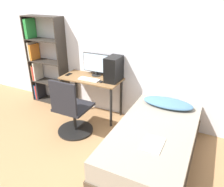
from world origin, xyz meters
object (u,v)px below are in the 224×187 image
Objects in this scene: monitor at (96,64)px; keyboard at (89,79)px; pc_tower at (114,69)px; bed at (153,144)px; bookshelf at (42,63)px; office_chair at (72,114)px.

monitor is 1.39× the size of keyboard.
monitor is 0.41m from pc_tower.
bookshelf is at bearing 162.67° from bed.
bookshelf is at bearing 178.17° from pc_tower.
pc_tower is (0.39, 0.74, 0.59)m from office_chair.
bookshelf is at bearing 147.72° from office_chair.
bookshelf is 1.55m from office_chair.
bed is at bearing -32.15° from monitor.
office_chair is 1.02m from pc_tower.
keyboard is (-1.37, 0.60, 0.51)m from bed.
keyboard reaches higher than bed.
pc_tower reaches higher than keyboard.
office_chair is 2.54× the size of keyboard.
bed is 4.56× the size of pc_tower.
office_chair is 0.50× the size of bed.
monitor is at bearing 90.73° from office_chair.
monitor is 1.26× the size of pc_tower.
pc_tower is at bearing -14.09° from monitor.
keyboard is (1.24, -0.21, -0.08)m from bookshelf.
bookshelf is 2.80m from bed.
monitor is at bearing 2.23° from bookshelf.
keyboard is at bearing -89.98° from monitor.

